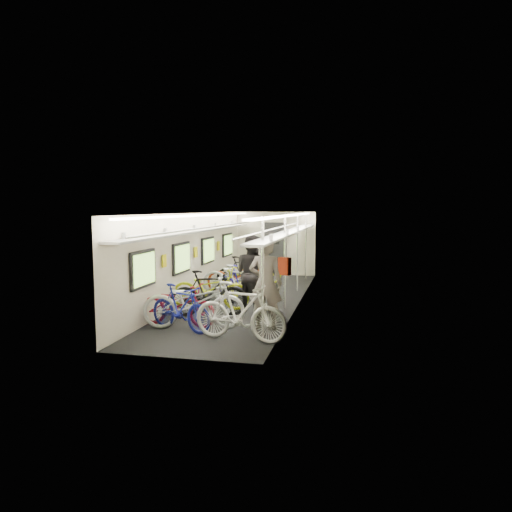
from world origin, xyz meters
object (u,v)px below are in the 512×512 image
at_px(bicycle_1, 180,308).
at_px(backpack, 285,266).
at_px(bicycle_0, 194,302).
at_px(passenger_near, 266,284).
at_px(passenger_mid, 252,273).

distance_m(bicycle_1, backpack, 2.40).
xyz_separation_m(bicycle_1, backpack, (2.02, 1.03, 0.79)).
bearing_deg(bicycle_0, bicycle_1, 127.98).
bearing_deg(backpack, bicycle_0, -131.79).
bearing_deg(bicycle_1, passenger_near, -50.52).
bearing_deg(passenger_near, bicycle_1, 17.93).
xyz_separation_m(passenger_mid, backpack, (0.98, -1.08, 0.33)).
height_order(passenger_near, passenger_mid, passenger_near).
distance_m(passenger_mid, backpack, 1.49).
relative_size(bicycle_0, passenger_near, 1.11).
relative_size(bicycle_1, backpack, 4.26).
bearing_deg(backpack, passenger_mid, 156.94).
relative_size(bicycle_0, bicycle_1, 1.33).
height_order(passenger_mid, backpack, passenger_mid).
height_order(bicycle_1, passenger_mid, passenger_mid).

